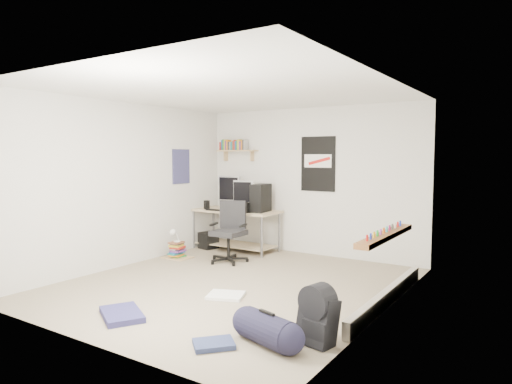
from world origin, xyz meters
The scene contains 26 objects.
floor centered at (0.00, 0.00, -0.01)m, with size 4.00×4.50×0.01m, color gray.
ceiling centered at (0.00, 0.00, 2.50)m, with size 4.00×4.50×0.01m, color white.
back_wall centered at (0.00, 2.25, 1.25)m, with size 4.00×0.01×2.50m, color silver.
left_wall centered at (-2.00, 0.00, 1.25)m, with size 0.01×4.50×2.50m, color silver.
right_wall centered at (2.00, 0.00, 1.25)m, with size 0.01×4.50×2.50m, color silver.
desk centered at (-1.25, 1.81, 0.36)m, with size 1.59×0.69×0.72m, color tan.
monitor_left centered at (-1.53, 2.00, 0.96)m, with size 0.43×0.11×0.47m, color #9FA0A4.
monitor_right centered at (-1.11, 1.85, 0.93)m, with size 0.37×0.09×0.40m, color #A3A2A7.
pc_tower centered at (-0.71, 1.80, 0.96)m, with size 0.22×0.46×0.48m, color black.
keyboard centered at (-1.47, 1.52, 0.73)m, with size 0.36×0.13×0.02m, color black.
speaker_left centered at (-1.75, 1.61, 0.80)m, with size 0.08×0.08×0.16m, color black.
speaker_right centered at (-0.84, 1.55, 0.81)m, with size 0.09×0.09×0.18m, color black.
office_chair centered at (-0.81, 0.99, 0.49)m, with size 0.64×0.64×0.97m, color black.
wall_shelf centered at (-1.45, 2.14, 1.78)m, with size 0.80×0.22×0.24m, color tan.
poster_back_wall centered at (0.15, 2.23, 1.55)m, with size 0.62×0.03×0.92m, color black.
poster_left_wall centered at (-1.99, 1.20, 1.50)m, with size 0.02×0.42×0.60m, color navy.
window centered at (1.95, 0.30, 1.45)m, with size 0.10×1.50×1.26m, color brown.
baseboard_heater centered at (1.96, 0.30, 0.09)m, with size 0.08×2.50×0.18m, color #B7B2A8.
backpack centered at (1.75, -1.11, 0.20)m, with size 0.33×0.26×0.44m, color black.
duffel_bag centered at (1.39, -1.40, 0.14)m, with size 0.28×0.28×0.56m, color black.
tshirt centered at (0.25, -0.49, 0.02)m, with size 0.42×0.35×0.04m, color white.
jeans_a centered at (-0.25, -1.63, 0.03)m, with size 0.58×0.37×0.06m, color navy.
jeans_b centered at (1.02, -1.69, 0.03)m, with size 0.35×0.26×0.04m, color navy.
book_stack centered at (-1.69, 0.76, 0.15)m, with size 0.42×0.34×0.29m, color olive.
desk_lamp centered at (-1.67, 0.74, 0.38)m, with size 0.11×0.19×0.19m, color silver.
subwoofer centered at (-1.75, 1.65, 0.14)m, with size 0.28×0.28×0.31m, color black.
Camera 1 is at (3.47, -4.76, 1.68)m, focal length 32.00 mm.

